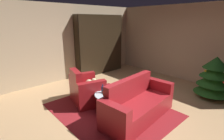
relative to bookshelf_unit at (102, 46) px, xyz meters
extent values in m
plane|color=tan|center=(2.65, -1.67, -1.11)|extent=(7.88, 7.88, 0.00)
cube|color=tan|center=(2.65, 1.65, 0.21)|extent=(5.87, 0.06, 2.64)
cube|color=tan|center=(-0.25, -1.67, 0.21)|extent=(0.06, 6.69, 2.64)
cube|color=maroon|center=(2.57, -1.82, -1.10)|extent=(2.81, 2.28, 0.01)
cube|color=black|center=(0.14, -0.11, 0.04)|extent=(0.03, 2.09, 2.30)
cube|color=black|center=(-0.02, 0.92, 0.04)|extent=(0.36, 0.03, 2.30)
cube|color=black|center=(-0.02, -1.14, 0.04)|extent=(0.36, 0.02, 2.30)
cube|color=black|center=(-0.02, -0.11, -1.09)|extent=(0.33, 2.04, 0.03)
cube|color=black|center=(-0.02, -0.11, -0.64)|extent=(0.33, 2.04, 0.03)
cube|color=black|center=(-0.02, -0.11, -0.18)|extent=(0.33, 2.04, 0.02)
cube|color=black|center=(-0.02, -0.11, 0.27)|extent=(0.33, 2.04, 0.02)
cube|color=black|center=(-0.02, -0.11, 0.73)|extent=(0.33, 2.04, 0.02)
cube|color=black|center=(-0.02, -0.11, 1.18)|extent=(0.33, 2.04, 0.03)
cube|color=black|center=(-0.16, -0.11, -0.26)|extent=(0.05, 1.16, 0.73)
cube|color=black|center=(-0.13, -0.11, -0.26)|extent=(0.03, 1.19, 0.76)
cube|color=gold|center=(-0.06, 0.87, -0.95)|extent=(0.26, 0.04, 0.26)
cube|color=#AAA68D|center=(-0.09, 0.83, -0.91)|extent=(0.20, 0.03, 0.34)
cube|color=orange|center=(-0.09, 0.78, -0.89)|extent=(0.21, 0.04, 0.38)
cube|color=#B2282D|center=(-0.11, 0.73, -0.96)|extent=(0.17, 0.05, 0.25)
cube|color=#4D3720|center=(-0.08, 0.69, -0.92)|extent=(0.23, 0.03, 0.33)
cube|color=#BE3030|center=(-0.08, 0.64, -0.88)|extent=(0.22, 0.05, 0.39)
cube|color=#3A733D|center=(-0.11, 0.87, 0.41)|extent=(0.18, 0.03, 0.25)
cube|color=gold|center=(-0.10, 0.82, 0.47)|extent=(0.18, 0.05, 0.38)
cube|color=gold|center=(-0.09, 0.78, 0.48)|extent=(0.21, 0.03, 0.40)
cube|color=gold|center=(-0.10, 0.74, 0.47)|extent=(0.18, 0.04, 0.37)
cube|color=#86448A|center=(-0.07, 0.70, 0.44)|extent=(0.24, 0.03, 0.31)
cube|color=red|center=(-0.08, 0.66, 0.44)|extent=(0.23, 0.05, 0.31)
cube|color=#A5AF9D|center=(-0.10, 0.61, 0.46)|extent=(0.19, 0.03, 0.35)
cube|color=red|center=(-0.10, 0.86, 0.91)|extent=(0.19, 0.04, 0.33)
cube|color=#B2B08B|center=(-0.07, 0.81, 0.89)|extent=(0.24, 0.05, 0.30)
cube|color=red|center=(-0.08, 0.76, 0.88)|extent=(0.22, 0.04, 0.28)
cube|color=gold|center=(-0.08, 0.71, 0.92)|extent=(0.22, 0.04, 0.36)
cube|color=gold|center=(-0.09, 0.66, 0.86)|extent=(0.21, 0.04, 0.24)
cube|color=maroon|center=(1.82, -2.00, -0.89)|extent=(0.76, 0.84, 0.43)
cube|color=maroon|center=(1.75, -2.26, -0.44)|extent=(0.62, 0.30, 0.49)
cube|color=maroon|center=(2.19, -2.09, -0.76)|extent=(0.33, 0.73, 0.69)
cube|color=maroon|center=(1.45, -1.90, -0.76)|extent=(0.33, 0.73, 0.69)
ellipsoid|color=#C5BB8C|center=(1.83, -1.92, -0.59)|extent=(0.32, 0.24, 0.18)
sphere|color=#C5BB8C|center=(1.87, -1.80, -0.54)|extent=(0.13, 0.13, 0.13)
cube|color=maroon|center=(3.23, -1.58, -0.90)|extent=(0.85, 1.57, 0.40)
cube|color=maroon|center=(2.95, -1.61, -0.46)|extent=(0.30, 1.52, 0.48)
cube|color=maroon|center=(3.31, -2.42, -0.77)|extent=(0.73, 0.25, 0.67)
cube|color=maroon|center=(3.15, -0.74, -0.77)|extent=(0.73, 0.25, 0.67)
cylinder|color=black|center=(2.83, -1.87, -0.89)|extent=(0.04, 0.04, 0.43)
cylinder|color=black|center=(2.51, -1.67, -0.89)|extent=(0.04, 0.04, 0.43)
cylinder|color=black|center=(2.52, -2.05, -0.89)|extent=(0.04, 0.04, 0.43)
cylinder|color=silver|center=(2.61, -1.85, -0.66)|extent=(0.77, 0.77, 0.02)
cube|color=gold|center=(2.55, -1.91, -0.64)|extent=(0.20, 0.16, 0.02)
cube|color=#BE392B|center=(2.56, -1.91, -0.62)|extent=(0.22, 0.15, 0.02)
cube|color=red|center=(2.56, -1.91, -0.59)|extent=(0.18, 0.16, 0.03)
cylinder|color=#283151|center=(2.43, -1.96, -0.57)|extent=(0.06, 0.06, 0.16)
cylinder|color=#283151|center=(2.43, -1.96, -0.46)|extent=(0.03, 0.03, 0.06)
cylinder|color=brown|center=(3.93, 0.73, -1.04)|extent=(0.08, 0.08, 0.14)
cone|color=#20551C|center=(3.93, 0.73, -0.81)|extent=(0.92, 0.92, 0.32)
cone|color=#20551C|center=(3.93, 0.73, -0.57)|extent=(0.83, 0.83, 0.32)
cone|color=#20551C|center=(3.93, 0.73, -0.33)|extent=(0.74, 0.74, 0.32)
cone|color=#20551C|center=(3.93, 0.73, -0.09)|extent=(0.66, 0.66, 0.32)
sphere|color=blue|center=(3.61, 0.65, -0.51)|extent=(0.06, 0.06, 0.06)
sphere|color=red|center=(4.12, 1.02, -0.57)|extent=(0.08, 0.08, 0.08)
sphere|color=yellow|center=(3.77, 0.48, -0.30)|extent=(0.05, 0.05, 0.05)
sphere|color=red|center=(4.23, 0.57, -0.52)|extent=(0.08, 0.08, 0.08)
sphere|color=blue|center=(3.97, 1.07, -0.62)|extent=(0.05, 0.05, 0.05)
camera|label=1|loc=(5.27, -4.23, 1.00)|focal=26.78mm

